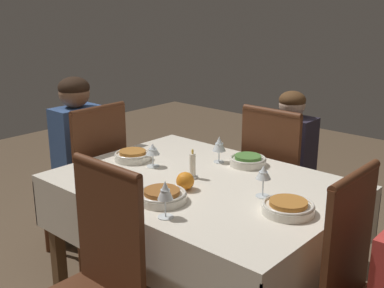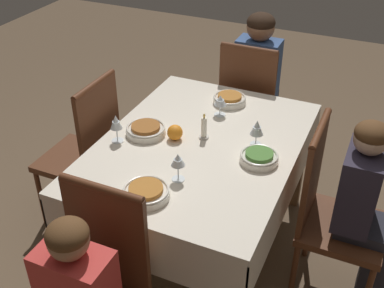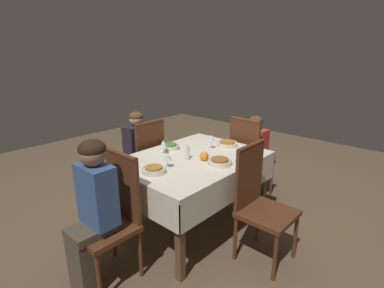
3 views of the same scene
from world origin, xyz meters
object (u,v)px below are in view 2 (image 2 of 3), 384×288
(chair_west, at_px, (250,104))
(wine_glass_west, at_px, (220,101))
(bowl_east, at_px, (146,192))
(orange_fruit, at_px, (175,132))
(chair_north, at_px, (330,209))
(chair_south, at_px, (87,149))
(dining_table, at_px, (199,157))
(wine_glass_north, at_px, (257,128))
(bowl_west, at_px, (230,99))
(wine_glass_east, at_px, (178,161))
(person_child_dark, at_px, (367,211))
(wine_glass_south, at_px, (116,123))
(bowl_south, at_px, (146,130))
(chair_east, at_px, (97,288))
(bowl_north, at_px, (259,157))
(person_adult_denim, at_px, (259,79))
(candle_centerpiece, at_px, (204,129))

(chair_west, relative_size, wine_glass_west, 7.89)
(bowl_east, bearing_deg, orange_fruit, -169.46)
(chair_north, distance_m, chair_south, 1.47)
(dining_table, distance_m, wine_glass_north, 0.36)
(chair_south, relative_size, bowl_west, 5.00)
(wine_glass_east, bearing_deg, person_child_dark, 110.97)
(chair_west, relative_size, wine_glass_south, 6.35)
(bowl_south, relative_size, wine_glass_south, 1.38)
(wine_glass_west, height_order, wine_glass_east, wine_glass_east)
(chair_south, distance_m, wine_glass_south, 0.47)
(bowl_west, xyz_separation_m, bowl_south, (0.53, -0.30, -0.00))
(wine_glass_east, bearing_deg, chair_north, 115.54)
(chair_east, height_order, bowl_east, chair_east)
(wine_glass_east, bearing_deg, bowl_west, -176.96)
(chair_west, xyz_separation_m, wine_glass_north, (0.81, 0.28, 0.31))
(bowl_north, relative_size, wine_glass_south, 1.23)
(person_child_dark, distance_m, wine_glass_west, 1.01)
(bowl_north, bearing_deg, wine_glass_east, -45.88)
(person_adult_denim, bearing_deg, bowl_north, 107.11)
(wine_glass_east, bearing_deg, chair_south, -111.07)
(dining_table, relative_size, bowl_west, 6.88)
(dining_table, xyz_separation_m, wine_glass_east, (0.34, 0.03, 0.20))
(chair_west, height_order, chair_south, same)
(chair_south, height_order, wine_glass_west, chair_south)
(wine_glass_north, xyz_separation_m, wine_glass_south, (0.28, -0.70, 0.01))
(bowl_west, height_order, bowl_east, same)
(dining_table, xyz_separation_m, chair_north, (0.00, 0.74, -0.12))
(candle_centerpiece, bearing_deg, orange_fruit, -61.46)
(wine_glass_south, bearing_deg, candle_centerpiece, 117.80)
(bowl_west, bearing_deg, wine_glass_east, 3.04)
(dining_table, xyz_separation_m, bowl_north, (0.04, 0.35, 0.12))
(chair_south, bearing_deg, bowl_east, 55.37)
(dining_table, height_order, orange_fruit, orange_fruit)
(dining_table, height_order, bowl_east, bowl_east)
(bowl_west, bearing_deg, wine_glass_north, 37.33)
(wine_glass_west, relative_size, orange_fruit, 1.50)
(dining_table, relative_size, orange_fruit, 16.33)
(bowl_east, relative_size, candle_centerpiece, 1.45)
(wine_glass_north, xyz_separation_m, orange_fruit, (0.13, -0.42, -0.06))
(bowl_west, xyz_separation_m, wine_glass_west, (0.16, -0.00, 0.07))
(chair_east, xyz_separation_m, candle_centerpiece, (-0.98, 0.08, 0.27))
(chair_east, distance_m, bowl_east, 0.47)
(bowl_south, bearing_deg, dining_table, 96.28)
(chair_west, bearing_deg, wine_glass_north, 109.16)
(chair_north, distance_m, person_adult_denim, 1.32)
(person_adult_denim, bearing_deg, chair_south, 56.88)
(chair_east, distance_m, bowl_south, 0.95)
(wine_glass_west, distance_m, wine_glass_south, 0.64)
(chair_north, height_order, candle_centerpiece, chair_north)
(chair_north, distance_m, bowl_north, 0.46)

